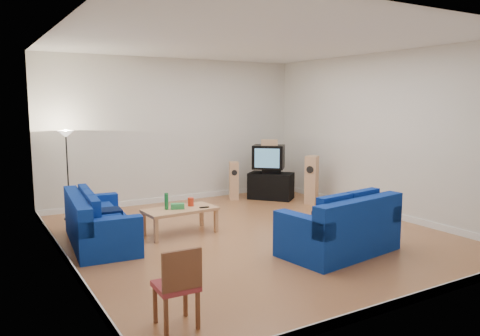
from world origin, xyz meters
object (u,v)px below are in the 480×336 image
coffee_table (180,212)px  sofa_loveseat (342,232)px  tv_stand (271,186)px  sofa_three_seat (97,226)px  television (269,157)px

coffee_table → sofa_loveseat: bearing=-53.2°
tv_stand → coffee_table: bearing=-101.4°
tv_stand → sofa_three_seat: bearing=-111.3°
sofa_loveseat → sofa_three_seat: bearing=134.0°
sofa_loveseat → coffee_table: size_ratio=1.50×
tv_stand → television: (-0.05, 0.04, 0.68)m
coffee_table → sofa_three_seat: bearing=173.7°
sofa_three_seat → sofa_loveseat: bearing=57.2°
sofa_loveseat → television: 4.15m
sofa_three_seat → sofa_loveseat: (3.00, -2.35, 0.04)m
sofa_three_seat → coffee_table: (1.37, -0.15, 0.09)m
television → sofa_loveseat: bearing=-67.0°
tv_stand → television: size_ratio=1.14×
sofa_loveseat → tv_stand: bearing=62.4°
coffee_table → television: bearing=29.8°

